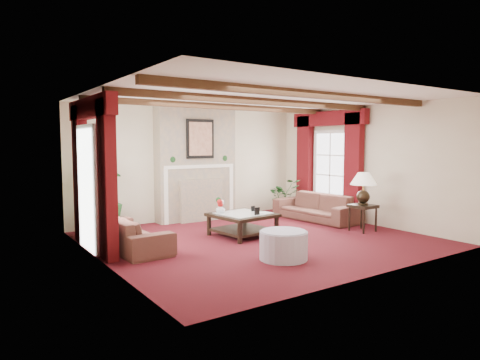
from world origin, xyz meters
TOP-DOWN VIEW (x-y plane):
  - floor at (0.00, 0.00)m, footprint 6.00×6.00m
  - ceiling at (0.00, 0.00)m, footprint 6.00×6.00m
  - back_wall at (0.00, 2.75)m, footprint 6.00×0.02m
  - left_wall at (-3.00, 0.00)m, footprint 0.02×5.50m
  - right_wall at (3.00, 0.00)m, footprint 0.02×5.50m
  - ceiling_beams at (0.00, 0.00)m, footprint 6.00×3.00m
  - fireplace at (0.00, 2.55)m, footprint 2.00×0.52m
  - french_door_left at (-2.97, 1.00)m, footprint 0.10×1.10m
  - french_door_right at (2.97, 1.00)m, footprint 0.10×1.10m
  - curtains_left at (-2.86, 1.00)m, footprint 0.20×2.40m
  - curtains_right at (2.86, 1.00)m, footprint 0.20×2.40m
  - sofa_left at (-2.33, 0.67)m, footprint 2.05×0.77m
  - sofa_right at (2.34, 0.87)m, footprint 2.24×0.90m
  - potted_palm at (-2.47, 2.01)m, footprint 2.13×2.27m
  - small_plant at (2.33, 2.05)m, footprint 1.03×1.11m
  - coffee_table at (-0.11, 0.42)m, footprint 1.21×1.21m
  - side_table at (2.24, -0.64)m, footprint 0.50×0.50m
  - ottoman at (-0.55, -1.38)m, footprint 0.77×0.77m
  - table_lamp at (2.24, -0.64)m, footprint 0.55×0.55m
  - flower_vase at (-0.46, 0.69)m, footprint 0.30×0.31m
  - book at (0.16, 0.15)m, footprint 0.21×0.05m
  - photo_frame_a at (0.00, 0.08)m, footprint 0.12×0.02m
  - photo_frame_b at (0.20, 0.48)m, footprint 0.09×0.03m

SIDE VIEW (x-z plane):
  - floor at x=0.00m, z-range 0.00..0.00m
  - ottoman at x=-0.55m, z-range 0.00..0.45m
  - coffee_table at x=-0.11m, z-range 0.00..0.45m
  - side_table at x=2.24m, z-range 0.00..0.56m
  - small_plant at x=2.33m, z-range 0.00..0.72m
  - sofa_left at x=-2.33m, z-range 0.00..0.78m
  - sofa_right at x=2.34m, z-range 0.00..0.85m
  - potted_palm at x=-2.47m, z-range 0.00..0.88m
  - photo_frame_b at x=0.20m, z-range 0.45..0.57m
  - photo_frame_a at x=0.00m, z-range 0.45..0.61m
  - flower_vase at x=-0.46m, z-range 0.45..0.63m
  - book at x=0.16m, z-range 0.45..0.74m
  - table_lamp at x=2.24m, z-range 0.56..1.26m
  - back_wall at x=0.00m, z-range 0.00..2.70m
  - left_wall at x=-3.00m, z-range 0.00..2.70m
  - right_wall at x=3.00m, z-range 0.00..2.70m
  - french_door_left at x=-2.97m, z-range 1.05..3.21m
  - french_door_right at x=2.97m, z-range 1.05..3.21m
  - curtains_left at x=-2.86m, z-range 1.28..3.83m
  - curtains_right at x=2.86m, z-range 1.28..3.83m
  - ceiling_beams at x=0.00m, z-range 2.58..2.70m
  - ceiling at x=0.00m, z-range 2.70..2.70m
  - fireplace at x=0.00m, z-range 1.35..4.05m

